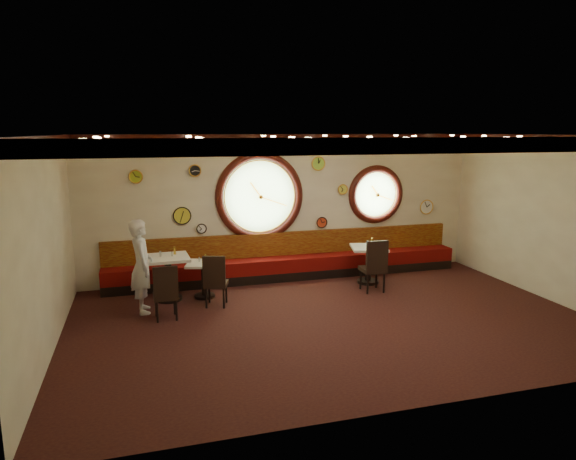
# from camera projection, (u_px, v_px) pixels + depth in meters

# --- Properties ---
(floor) EXTENTS (9.00, 6.00, 0.00)m
(floor) POSITION_uv_depth(u_px,v_px,m) (332.00, 320.00, 9.00)
(floor) COLOR black
(floor) RESTS_ON ground
(ceiling) EXTENTS (9.00, 6.00, 0.02)m
(ceiling) POSITION_uv_depth(u_px,v_px,m) (336.00, 135.00, 8.39)
(ceiling) COLOR #B08E31
(ceiling) RESTS_ON wall_back
(wall_back) EXTENTS (9.00, 0.02, 3.20)m
(wall_back) POSITION_uv_depth(u_px,v_px,m) (286.00, 206.00, 11.52)
(wall_back) COLOR beige
(wall_back) RESTS_ON floor
(wall_front) EXTENTS (9.00, 0.02, 3.20)m
(wall_front) POSITION_uv_depth(u_px,v_px,m) (429.00, 279.00, 5.86)
(wall_front) COLOR beige
(wall_front) RESTS_ON floor
(wall_left) EXTENTS (0.02, 6.00, 3.20)m
(wall_left) POSITION_uv_depth(u_px,v_px,m) (45.00, 247.00, 7.47)
(wall_left) COLOR beige
(wall_left) RESTS_ON floor
(wall_right) EXTENTS (0.02, 6.00, 3.20)m
(wall_right) POSITION_uv_depth(u_px,v_px,m) (552.00, 219.00, 9.92)
(wall_right) COLOR beige
(wall_right) RESTS_ON floor
(molding_back) EXTENTS (9.00, 0.10, 0.18)m
(molding_back) POSITION_uv_depth(u_px,v_px,m) (286.00, 138.00, 11.19)
(molding_back) COLOR #340D09
(molding_back) RESTS_ON wall_back
(molding_front) EXTENTS (9.00, 0.10, 0.18)m
(molding_front) POSITION_uv_depth(u_px,v_px,m) (433.00, 145.00, 5.62)
(molding_front) COLOR #340D09
(molding_front) RESTS_ON wall_back
(molding_left) EXTENTS (0.10, 6.00, 0.18)m
(molding_left) POSITION_uv_depth(u_px,v_px,m) (39.00, 142.00, 7.20)
(molding_left) COLOR #340D09
(molding_left) RESTS_ON wall_back
(molding_right) EXTENTS (0.10, 6.00, 0.18)m
(molding_right) POSITION_uv_depth(u_px,v_px,m) (557.00, 140.00, 9.62)
(molding_right) COLOR #340D09
(molding_right) RESTS_ON wall_back
(banquette_base) EXTENTS (8.00, 0.55, 0.20)m
(banquette_base) POSITION_uv_depth(u_px,v_px,m) (289.00, 274.00, 11.54)
(banquette_base) COLOR black
(banquette_base) RESTS_ON floor
(banquette_seat) EXTENTS (8.00, 0.55, 0.30)m
(banquette_seat) POSITION_uv_depth(u_px,v_px,m) (289.00, 263.00, 11.50)
(banquette_seat) COLOR #590807
(banquette_seat) RESTS_ON banquette_base
(banquette_back) EXTENTS (8.00, 0.10, 0.55)m
(banquette_back) POSITION_uv_depth(u_px,v_px,m) (286.00, 244.00, 11.63)
(banquette_back) COLOR #5C1007
(banquette_back) RESTS_ON wall_back
(porthole_left_glass) EXTENTS (1.66, 0.02, 1.66)m
(porthole_left_glass) POSITION_uv_depth(u_px,v_px,m) (260.00, 196.00, 11.31)
(porthole_left_glass) COLOR #A0CF7C
(porthole_left_glass) RESTS_ON wall_back
(porthole_left_frame) EXTENTS (1.98, 0.18, 1.98)m
(porthole_left_frame) POSITION_uv_depth(u_px,v_px,m) (260.00, 196.00, 11.29)
(porthole_left_frame) COLOR #340D09
(porthole_left_frame) RESTS_ON wall_back
(porthole_left_ring) EXTENTS (1.61, 0.03, 1.61)m
(porthole_left_ring) POSITION_uv_depth(u_px,v_px,m) (260.00, 197.00, 11.27)
(porthole_left_ring) COLOR gold
(porthole_left_ring) RESTS_ON wall_back
(porthole_right_glass) EXTENTS (1.10, 0.02, 1.10)m
(porthole_right_glass) POSITION_uv_depth(u_px,v_px,m) (376.00, 194.00, 12.08)
(porthole_right_glass) COLOR #A0CF7C
(porthole_right_glass) RESTS_ON wall_back
(porthole_right_frame) EXTENTS (1.38, 0.18, 1.38)m
(porthole_right_frame) POSITION_uv_depth(u_px,v_px,m) (376.00, 194.00, 12.06)
(porthole_right_frame) COLOR #340D09
(porthole_right_frame) RESTS_ON wall_back
(porthole_right_ring) EXTENTS (1.09, 0.03, 1.09)m
(porthole_right_ring) POSITION_uv_depth(u_px,v_px,m) (376.00, 195.00, 12.04)
(porthole_right_ring) COLOR gold
(porthole_right_ring) RESTS_ON wall_back
(wall_clock_0) EXTENTS (0.24, 0.03, 0.24)m
(wall_clock_0) POSITION_uv_depth(u_px,v_px,m) (322.00, 222.00, 11.79)
(wall_clock_0) COLOR red
(wall_clock_0) RESTS_ON wall_back
(wall_clock_1) EXTENTS (0.20, 0.03, 0.20)m
(wall_clock_1) POSITION_uv_depth(u_px,v_px,m) (202.00, 229.00, 11.04)
(wall_clock_1) COLOR white
(wall_clock_1) RESTS_ON wall_back
(wall_clock_2) EXTENTS (0.22, 0.03, 0.22)m
(wall_clock_2) POSITION_uv_depth(u_px,v_px,m) (343.00, 189.00, 11.79)
(wall_clock_2) COLOR #D5D247
(wall_clock_2) RESTS_ON wall_back
(wall_clock_3) EXTENTS (0.24, 0.03, 0.24)m
(wall_clock_3) POSITION_uv_depth(u_px,v_px,m) (195.00, 171.00, 10.78)
(wall_clock_3) COLOR black
(wall_clock_3) RESTS_ON wall_back
(wall_clock_4) EXTENTS (0.34, 0.03, 0.34)m
(wall_clock_4) POSITION_uv_depth(u_px,v_px,m) (426.00, 207.00, 12.48)
(wall_clock_4) COLOR silver
(wall_clock_4) RESTS_ON wall_back
(wall_clock_5) EXTENTS (0.30, 0.03, 0.30)m
(wall_clock_5) POSITION_uv_depth(u_px,v_px,m) (318.00, 164.00, 11.51)
(wall_clock_5) COLOR #93CF40
(wall_clock_5) RESTS_ON wall_back
(wall_clock_6) EXTENTS (0.26, 0.03, 0.26)m
(wall_clock_6) POSITION_uv_depth(u_px,v_px,m) (136.00, 177.00, 10.47)
(wall_clock_6) COLOR #9EB624
(wall_clock_6) RESTS_ON wall_back
(wall_clock_7) EXTENTS (0.36, 0.03, 0.36)m
(wall_clock_7) POSITION_uv_depth(u_px,v_px,m) (182.00, 216.00, 10.88)
(wall_clock_7) COLOR yellow
(wall_clock_7) RESTS_ON wall_back
(table_a) EXTENTS (0.84, 0.84, 0.88)m
(table_a) POSITION_uv_depth(u_px,v_px,m) (168.00, 273.00, 9.98)
(table_a) COLOR black
(table_a) RESTS_ON floor
(table_b) EXTENTS (0.80, 0.80, 0.71)m
(table_b) POSITION_uv_depth(u_px,v_px,m) (204.00, 275.00, 10.17)
(table_b) COLOR black
(table_b) RESTS_ON floor
(table_c) EXTENTS (0.91, 0.91, 0.81)m
(table_c) POSITION_uv_depth(u_px,v_px,m) (369.00, 260.00, 11.13)
(table_c) COLOR black
(table_c) RESTS_ON floor
(chair_a) EXTENTS (0.43, 0.43, 0.61)m
(chair_a) POSITION_uv_depth(u_px,v_px,m) (166.00, 289.00, 8.90)
(chair_a) COLOR black
(chair_a) RESTS_ON floor
(chair_b) EXTENTS (0.53, 0.53, 0.62)m
(chair_b) POSITION_uv_depth(u_px,v_px,m) (215.00, 278.00, 9.58)
(chair_b) COLOR black
(chair_b) RESTS_ON floor
(chair_c) EXTENTS (0.47, 0.47, 0.68)m
(chair_c) POSITION_uv_depth(u_px,v_px,m) (375.00, 263.00, 10.45)
(chair_c) COLOR black
(chair_c) RESTS_ON floor
(condiment_a_salt) EXTENTS (0.04, 0.04, 0.11)m
(condiment_a_salt) POSITION_uv_depth(u_px,v_px,m) (160.00, 254.00, 9.89)
(condiment_a_salt) COLOR silver
(condiment_a_salt) RESTS_ON table_a
(condiment_b_salt) EXTENTS (0.03, 0.03, 0.10)m
(condiment_b_salt) POSITION_uv_depth(u_px,v_px,m) (199.00, 259.00, 10.18)
(condiment_b_salt) COLOR #B8B8BD
(condiment_b_salt) RESTS_ON table_b
(condiment_c_salt) EXTENTS (0.04, 0.04, 0.11)m
(condiment_c_salt) POSITION_uv_depth(u_px,v_px,m) (367.00, 244.00, 11.09)
(condiment_c_salt) COLOR silver
(condiment_c_salt) RESTS_ON table_c
(condiment_a_pepper) EXTENTS (0.03, 0.03, 0.09)m
(condiment_a_pepper) POSITION_uv_depth(u_px,v_px,m) (172.00, 254.00, 9.95)
(condiment_a_pepper) COLOR #B8B7BC
(condiment_a_pepper) RESTS_ON table_a
(condiment_b_pepper) EXTENTS (0.03, 0.03, 0.09)m
(condiment_b_pepper) POSITION_uv_depth(u_px,v_px,m) (204.00, 261.00, 10.07)
(condiment_b_pepper) COLOR silver
(condiment_b_pepper) RESTS_ON table_b
(condiment_c_pepper) EXTENTS (0.04, 0.04, 0.11)m
(condiment_c_pepper) POSITION_uv_depth(u_px,v_px,m) (372.00, 244.00, 11.07)
(condiment_c_pepper) COLOR silver
(condiment_c_pepper) RESTS_ON table_c
(condiment_a_bottle) EXTENTS (0.05, 0.05, 0.16)m
(condiment_a_bottle) POSITION_uv_depth(u_px,v_px,m) (175.00, 250.00, 10.08)
(condiment_a_bottle) COLOR gold
(condiment_a_bottle) RESTS_ON table_a
(condiment_b_bottle) EXTENTS (0.04, 0.04, 0.14)m
(condiment_b_bottle) POSITION_uv_depth(u_px,v_px,m) (206.00, 258.00, 10.22)
(condiment_b_bottle) COLOR gold
(condiment_b_bottle) RESTS_ON table_b
(condiment_c_bottle) EXTENTS (0.05, 0.05, 0.17)m
(condiment_c_bottle) POSITION_uv_depth(u_px,v_px,m) (372.00, 242.00, 11.10)
(condiment_c_bottle) COLOR gold
(condiment_c_bottle) RESTS_ON table_c
(waiter) EXTENTS (0.46, 0.66, 1.72)m
(waiter) POSITION_uv_depth(u_px,v_px,m) (142.00, 266.00, 9.28)
(waiter) COLOR white
(waiter) RESTS_ON floor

